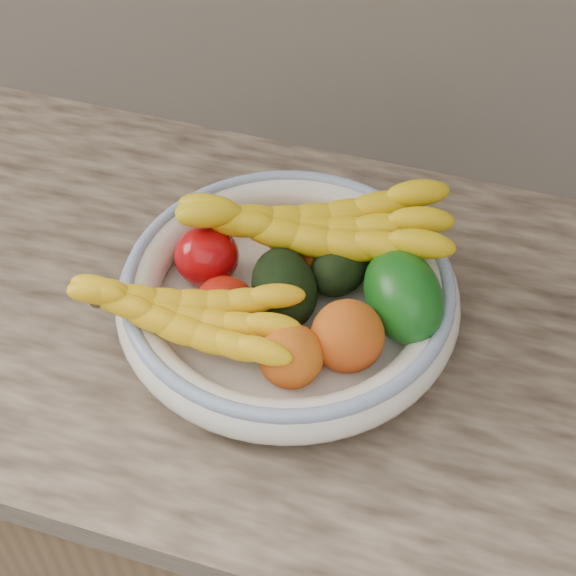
# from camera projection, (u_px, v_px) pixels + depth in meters

# --- Properties ---
(kitchen_counter) EXTENTS (2.44, 0.66, 1.40)m
(kitchen_counter) POSITION_uv_depth(u_px,v_px,m) (293.00, 489.00, 1.38)
(kitchen_counter) COLOR brown
(kitchen_counter) RESTS_ON ground
(fruit_bowl) EXTENTS (0.39, 0.39, 0.08)m
(fruit_bowl) POSITION_uv_depth(u_px,v_px,m) (288.00, 295.00, 1.00)
(fruit_bowl) COLOR silver
(fruit_bowl) RESTS_ON kitchen_counter
(clementine_back_left) EXTENTS (0.06, 0.06, 0.05)m
(clementine_back_left) POSITION_uv_depth(u_px,v_px,m) (285.00, 234.00, 1.06)
(clementine_back_left) COLOR #DB5304
(clementine_back_left) RESTS_ON fruit_bowl
(clementine_back_right) EXTENTS (0.07, 0.07, 0.05)m
(clementine_back_right) POSITION_uv_depth(u_px,v_px,m) (341.00, 237.00, 1.05)
(clementine_back_right) COLOR orange
(clementine_back_right) RESTS_ON fruit_bowl
(clementine_back_mid) EXTENTS (0.06, 0.06, 0.04)m
(clementine_back_mid) POSITION_uv_depth(u_px,v_px,m) (312.00, 257.00, 1.03)
(clementine_back_mid) COLOR #F95405
(clementine_back_mid) RESTS_ON fruit_bowl
(tomato_left) EXTENTS (0.09, 0.09, 0.07)m
(tomato_left) POSITION_uv_depth(u_px,v_px,m) (207.00, 256.00, 1.02)
(tomato_left) COLOR #AB080B
(tomato_left) RESTS_ON fruit_bowl
(tomato_near_left) EXTENTS (0.07, 0.07, 0.06)m
(tomato_near_left) POSITION_uv_depth(u_px,v_px,m) (224.00, 306.00, 0.97)
(tomato_near_left) COLOR #AB170C
(tomato_near_left) RESTS_ON fruit_bowl
(avocado_center) EXTENTS (0.11, 0.13, 0.07)m
(avocado_center) POSITION_uv_depth(u_px,v_px,m) (284.00, 287.00, 0.99)
(avocado_center) COLOR black
(avocado_center) RESTS_ON fruit_bowl
(avocado_right) EXTENTS (0.09, 0.10, 0.06)m
(avocado_right) POSITION_uv_depth(u_px,v_px,m) (342.00, 265.00, 1.01)
(avocado_right) COLOR black
(avocado_right) RESTS_ON fruit_bowl
(green_mango) EXTENTS (0.15, 0.16, 0.11)m
(green_mango) POSITION_uv_depth(u_px,v_px,m) (403.00, 296.00, 0.96)
(green_mango) COLOR #0E4C10
(green_mango) RESTS_ON fruit_bowl
(peach_front) EXTENTS (0.09, 0.09, 0.07)m
(peach_front) POSITION_uv_depth(u_px,v_px,m) (291.00, 356.00, 0.92)
(peach_front) COLOR orange
(peach_front) RESTS_ON fruit_bowl
(peach_right) EXTENTS (0.10, 0.10, 0.08)m
(peach_right) POSITION_uv_depth(u_px,v_px,m) (348.00, 336.00, 0.93)
(peach_right) COLOR orange
(peach_right) RESTS_ON fruit_bowl
(banana_bunch_back) EXTENTS (0.35, 0.20, 0.09)m
(banana_bunch_back) POSITION_uv_depth(u_px,v_px,m) (314.00, 232.00, 1.01)
(banana_bunch_back) COLOR yellow
(banana_bunch_back) RESTS_ON fruit_bowl
(banana_bunch_front) EXTENTS (0.27, 0.14, 0.07)m
(banana_bunch_front) POSITION_uv_depth(u_px,v_px,m) (185.00, 319.00, 0.93)
(banana_bunch_front) COLOR yellow
(banana_bunch_front) RESTS_ON fruit_bowl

